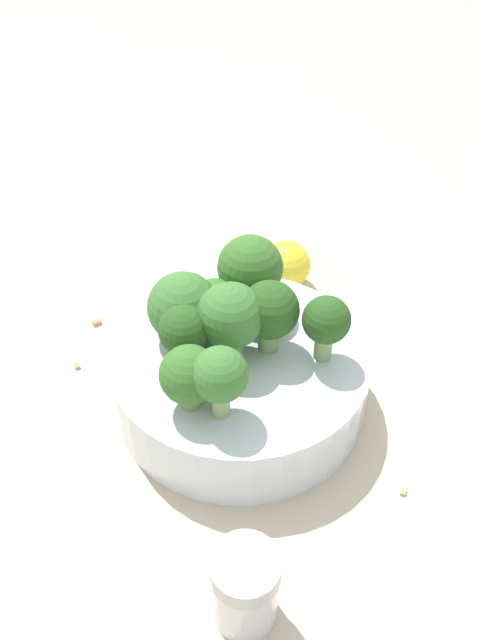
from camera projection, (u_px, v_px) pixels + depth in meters
The scene contains 17 objects.
ground_plane at pixel (240, 400), 0.51m from camera, with size 3.00×3.00×0.00m, color beige.
bowl at pixel (240, 377), 0.49m from camera, with size 0.20×0.20×0.05m, color silver.
broccoli_floret_0 at pixel (269, 310), 0.45m from camera, with size 0.04×0.04×0.06m.
broccoli_floret_1 at pixel (183, 328), 0.44m from camera, with size 0.04×0.04×0.05m.
broccoli_floret_2 at pixel (232, 322), 0.44m from camera, with size 0.05×0.05×0.06m.
broccoli_floret_3 at pixel (183, 308), 0.47m from camera, with size 0.05×0.05×0.06m.
broccoli_floret_4 at pixel (189, 376), 0.41m from camera, with size 0.04×0.04×0.05m.
broccoli_floret_5 at pixel (250, 268), 0.48m from camera, with size 0.05×0.05×0.07m.
broccoli_floret_6 at pixel (215, 301), 0.48m from camera, with size 0.03×0.03×0.04m.
broccoli_floret_7 at pixel (326, 322), 0.44m from camera, with size 0.04×0.04×0.05m.
broccoli_floret_8 at pixel (220, 376), 0.40m from camera, with size 0.04×0.04×0.06m.
pepper_shaker at pixel (245, 588), 0.36m from camera, with size 0.04×0.04×0.06m.
lemon_wedge at pixel (286, 265), 0.60m from camera, with size 0.05×0.05×0.05m, color yellow.
almond_crumb_0 at pixel (96, 321), 0.57m from camera, with size 0.01×0.01×0.01m, color #AD7F4C.
almond_crumb_1 at pixel (403, 491), 0.44m from camera, with size 0.01×0.00×0.01m, color tan.
almond_crumb_2 at pixel (77, 365), 0.53m from camera, with size 0.01×0.00×0.01m, color #AD7F4C.
almond_crumb_3 at pixel (214, 293), 0.61m from camera, with size 0.01×0.00×0.01m, color #AD7F4C.
Camera 1 is at (-0.32, 0.09, 0.38)m, focal length 35.00 mm.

